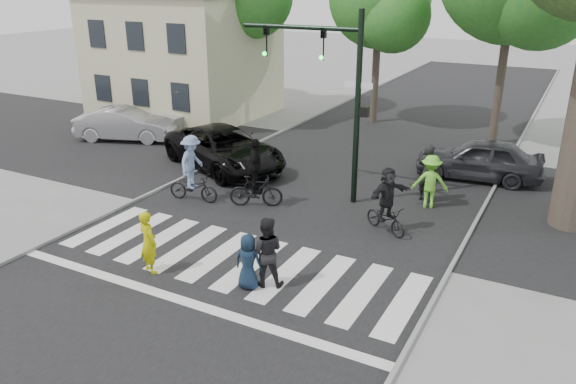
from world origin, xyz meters
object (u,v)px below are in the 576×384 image
(cyclist_mid, at_px, (256,179))
(cyclist_right, at_px, (387,204))
(car_suv, at_px, (224,148))
(pedestrian_child, at_px, (248,262))
(pedestrian_woman, at_px, (148,242))
(car_grey, at_px, (479,159))
(cyclist_left, at_px, (192,173))
(pedestrian_adult, at_px, (266,252))
(car_silver, at_px, (125,124))
(traffic_signal, at_px, (333,79))

(cyclist_mid, distance_m, cyclist_right, 4.26)
(cyclist_mid, xyz_separation_m, car_suv, (-3.06, 2.73, -0.14))
(pedestrian_child, relative_size, cyclist_mid, 0.62)
(pedestrian_child, distance_m, cyclist_right, 4.85)
(pedestrian_child, bearing_deg, pedestrian_woman, 3.18)
(cyclist_mid, bearing_deg, car_grey, 46.51)
(cyclist_left, distance_m, cyclist_right, 6.34)
(car_suv, bearing_deg, cyclist_mid, -108.13)
(pedestrian_woman, relative_size, pedestrian_adult, 0.94)
(car_suv, bearing_deg, car_grey, -45.79)
(car_silver, bearing_deg, cyclist_right, -126.55)
(pedestrian_woman, distance_m, pedestrian_child, 2.60)
(pedestrian_woman, bearing_deg, pedestrian_adult, -144.66)
(cyclist_left, distance_m, car_grey, 10.15)
(cyclist_mid, xyz_separation_m, car_silver, (-9.19, 3.97, -0.19))
(pedestrian_woman, relative_size, cyclist_left, 0.73)
(traffic_signal, xyz_separation_m, pedestrian_woman, (-1.86, -6.67, -3.10))
(pedestrian_woman, xyz_separation_m, car_silver, (-9.09, 8.85, -0.08))
(traffic_signal, bearing_deg, pedestrian_adult, -80.39)
(cyclist_left, bearing_deg, cyclist_mid, 15.11)
(pedestrian_adult, height_order, car_suv, pedestrian_adult)
(car_grey, bearing_deg, pedestrian_adult, -22.64)
(car_grey, bearing_deg, car_silver, -88.50)
(car_silver, bearing_deg, cyclist_left, -142.85)
(pedestrian_adult, distance_m, car_suv, 8.95)
(pedestrian_child, relative_size, car_grey, 0.31)
(cyclist_right, xyz_separation_m, car_suv, (-7.31, 2.62, -0.09))
(traffic_signal, height_order, car_grey, traffic_signal)
(pedestrian_woman, bearing_deg, pedestrian_child, -149.63)
(pedestrian_woman, bearing_deg, car_silver, -24.71)
(pedestrian_adult, xyz_separation_m, car_suv, (-5.80, 6.81, -0.09))
(pedestrian_woman, xyz_separation_m, cyclist_left, (-1.94, 4.33, 0.15))
(pedestrian_adult, height_order, cyclist_mid, cyclist_mid)
(car_grey, bearing_deg, cyclist_mid, -49.81)
(cyclist_mid, relative_size, car_grey, 0.50)
(cyclist_mid, bearing_deg, cyclist_left, -164.89)
(car_suv, xyz_separation_m, car_grey, (8.76, 3.28, -0.03))
(cyclist_left, bearing_deg, car_grey, 40.28)
(cyclist_left, bearing_deg, pedestrian_adult, -36.34)
(cyclist_right, distance_m, car_silver, 13.99)
(cyclist_left, relative_size, cyclist_mid, 0.99)
(car_suv, height_order, car_silver, car_suv)
(traffic_signal, distance_m, pedestrian_child, 7.01)
(pedestrian_woman, height_order, car_suv, pedestrian_woman)
(traffic_signal, bearing_deg, cyclist_right, -33.89)
(traffic_signal, xyz_separation_m, pedestrian_child, (0.70, -6.18, -3.22))
(pedestrian_adult, distance_m, cyclist_mid, 4.92)
(cyclist_mid, height_order, car_silver, cyclist_mid)
(cyclist_left, height_order, car_suv, cyclist_left)
(car_grey, bearing_deg, cyclist_right, -20.06)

